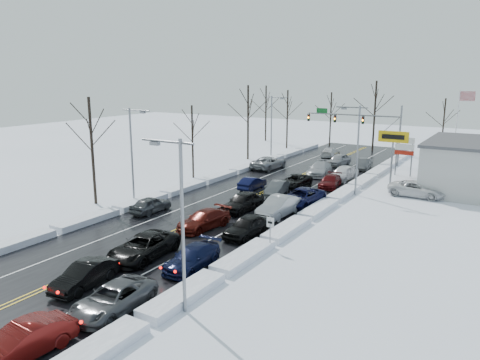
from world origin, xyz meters
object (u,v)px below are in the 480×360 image
Objects in this scene: traffic_signal_mast at (362,123)px; tires_plus_sign at (393,141)px; flagpole at (458,123)px; oncoming_car_0 at (252,189)px.

tires_plus_sign is (7.05, -12.00, -0.49)m from traffic_signal_mast.
oncoming_car_0 is at bearing -125.69° from flagpole.
oncoming_car_0 is at bearing -142.27° from tires_plus_sign.
traffic_signal_mast is 13.92m from tires_plus_sign.
flagpole is at bearing 71.56° from tires_plus_sign.
tires_plus_sign is 14.79m from flagpole.
tires_plus_sign is at bearing -59.54° from traffic_signal_mast.
flagpole is (4.67, 14.01, 0.93)m from tires_plus_sign.
oncoming_car_0 is (-12.13, -9.38, -4.99)m from tires_plus_sign.
flagpole is 29.40m from oncoming_car_0.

